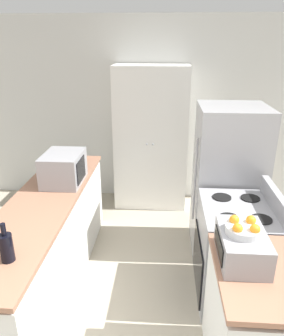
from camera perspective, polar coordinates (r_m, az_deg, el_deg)
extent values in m
cube|color=silver|center=(4.78, 1.38, 9.69)|extent=(7.00, 0.06, 2.60)
cube|color=silver|center=(3.34, -16.16, -13.12)|extent=(0.58, 2.46, 0.84)
cube|color=#9E6B51|center=(3.10, -17.05, -5.79)|extent=(0.60, 2.51, 0.04)
cube|color=silver|center=(2.60, 19.00, -25.17)|extent=(0.58, 0.81, 0.84)
cube|color=#9E6B51|center=(2.29, 20.48, -16.81)|extent=(0.60, 0.83, 0.04)
cube|color=white|center=(4.57, 1.54, 5.10)|extent=(1.00, 0.49, 1.97)
sphere|color=#B2B2B7|center=(4.33, 0.85, 4.16)|extent=(0.03, 0.03, 0.03)
sphere|color=#B2B2B7|center=(4.32, 1.91, 4.14)|extent=(0.03, 0.03, 0.03)
cube|color=#9E9EA3|center=(3.19, 15.85, -14.00)|extent=(0.64, 0.79, 0.92)
cube|color=black|center=(3.21, 9.68, -15.75)|extent=(0.02, 0.69, 0.50)
cube|color=#9E9EA3|center=(3.00, 22.32, -5.33)|extent=(0.06, 0.75, 0.16)
cylinder|color=black|center=(2.77, 14.92, -8.42)|extent=(0.17, 0.17, 0.01)
cylinder|color=black|center=(3.10, 13.73, -4.97)|extent=(0.17, 0.17, 0.01)
cylinder|color=black|center=(2.83, 20.07, -8.38)|extent=(0.17, 0.17, 0.01)
cylinder|color=black|center=(3.15, 18.34, -5.01)|extent=(0.17, 0.17, 0.01)
cube|color=#A3A3A8|center=(3.70, 14.60, -2.25)|extent=(0.70, 0.71, 1.65)
cylinder|color=gray|center=(3.44, 9.24, -2.17)|extent=(0.02, 0.02, 0.91)
cube|color=#939399|center=(3.37, -13.52, -0.02)|extent=(0.37, 0.48, 0.31)
cube|color=black|center=(3.29, -10.58, -0.33)|extent=(0.01, 0.30, 0.22)
cylinder|color=black|center=(2.35, -22.52, -12.73)|extent=(0.09, 0.09, 0.19)
cylinder|color=black|center=(2.27, -23.01, -9.83)|extent=(0.03, 0.03, 0.08)
cube|color=#939399|center=(2.28, 17.02, -12.82)|extent=(0.29, 0.46, 0.20)
cube|color=black|center=(2.25, 13.22, -12.89)|extent=(0.01, 0.32, 0.12)
cylinder|color=silver|center=(2.21, 17.31, -10.17)|extent=(0.23, 0.23, 0.05)
sphere|color=orange|center=(2.25, 18.45, -8.64)|extent=(0.06, 0.06, 0.06)
sphere|color=orange|center=(2.23, 15.79, -8.66)|extent=(0.06, 0.06, 0.06)
sphere|color=orange|center=(2.14, 16.32, -10.07)|extent=(0.06, 0.06, 0.06)
sphere|color=orange|center=(2.16, 19.09, -10.02)|extent=(0.06, 0.06, 0.06)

